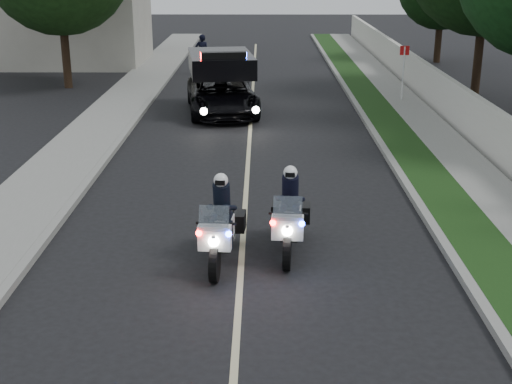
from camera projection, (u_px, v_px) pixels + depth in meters
ground at (242, 259)px, 13.72m from camera, size 120.00×120.00×0.00m
curb_right at (374, 133)px, 23.14m from camera, size 0.20×60.00×0.15m
grass_verge at (395, 133)px, 23.13m from camera, size 1.20×60.00×0.16m
sidewalk_right at (434, 133)px, 23.12m from camera, size 1.40×60.00×0.16m
property_wall at (466, 113)px, 22.90m from camera, size 0.22×60.00×1.50m
curb_left at (126, 132)px, 23.20m from camera, size 0.20×60.00×0.15m
sidewalk_left at (93, 132)px, 23.20m from camera, size 2.00×60.00×0.16m
lane_marking at (250, 135)px, 23.19m from camera, size 0.12×50.00×0.01m
police_moto_left at (221, 261)px, 13.61m from camera, size 0.88×2.11×1.75m
police_moto_right at (289, 251)px, 14.09m from camera, size 0.89×2.11×1.75m
police_suv at (222, 113)px, 26.40m from camera, size 3.14×5.59×2.58m
bicycle at (203, 74)px, 34.95m from camera, size 0.73×1.91×0.99m
cyclist at (203, 74)px, 34.95m from camera, size 0.68×0.50×1.77m
sign_post at (401, 103)px, 28.11m from camera, size 0.40×0.40×2.36m
tree_right_d at (474, 95)px, 29.89m from camera, size 8.90×8.90×11.29m
tree_right_e at (436, 62)px, 38.94m from camera, size 5.43×5.43×8.18m
tree_left_near at (69, 88)px, 31.46m from camera, size 7.21×7.21×10.66m
tree_left_far at (91, 55)px, 41.66m from camera, size 6.60×6.60×10.94m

